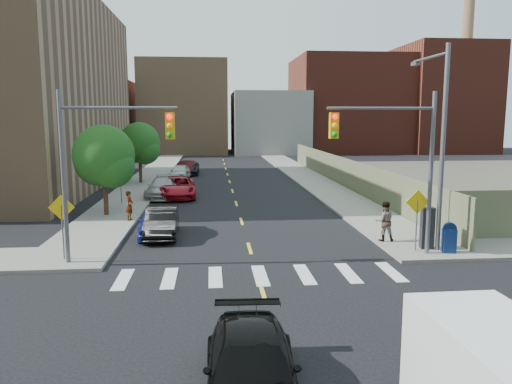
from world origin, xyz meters
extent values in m
plane|color=black|center=(0.00, 0.00, 0.00)|extent=(160.00, 160.00, 0.00)
cube|color=gray|center=(-7.75, 41.50, 0.07)|extent=(3.50, 73.00, 0.15)
cube|color=gray|center=(7.75, 41.50, 0.07)|extent=(3.50, 73.00, 0.15)
cube|color=#646D4C|center=(9.60, 28.00, 1.25)|extent=(0.12, 44.00, 2.50)
cube|color=#592319|center=(-22.00, 70.00, 6.00)|extent=(14.00, 18.00, 12.00)
cube|color=#8C6B4C|center=(-6.00, 72.00, 7.50)|extent=(14.00, 16.00, 15.00)
cube|color=gray|center=(8.00, 70.00, 5.00)|extent=(12.00, 16.00, 10.00)
cube|color=#592319|center=(22.00, 72.00, 8.00)|extent=(18.00, 18.00, 16.00)
cube|color=#592319|center=(38.00, 70.00, 9.00)|extent=(14.00, 16.00, 18.00)
cylinder|color=#8C6B4C|center=(42.00, 70.00, 14.00)|extent=(1.80, 1.80, 28.00)
cylinder|color=#59595E|center=(-7.50, 6.00, 3.50)|extent=(0.18, 0.18, 7.00)
cylinder|color=#59595E|center=(-5.25, 6.00, 6.30)|extent=(4.50, 0.12, 0.12)
cube|color=#E5A50C|center=(-3.30, 6.00, 5.60)|extent=(0.35, 0.30, 1.05)
cylinder|color=#59595E|center=(7.50, 6.00, 3.50)|extent=(0.18, 0.18, 7.00)
cylinder|color=#59595E|center=(5.25, 6.00, 6.30)|extent=(4.50, 0.12, 0.12)
cube|color=#E5A50C|center=(3.30, 6.00, 5.60)|extent=(0.35, 0.30, 1.05)
cylinder|color=#59595E|center=(8.20, 6.50, 4.50)|extent=(0.20, 0.20, 9.00)
cylinder|color=#59595E|center=(8.20, 8.20, 8.60)|extent=(0.12, 3.50, 0.12)
cube|color=#59595E|center=(8.20, 9.80, 8.50)|extent=(0.25, 0.60, 0.18)
cylinder|color=#59595E|center=(-7.80, 6.50, 1.20)|extent=(0.06, 0.06, 2.40)
cube|color=yellow|center=(-7.80, 6.50, 2.30)|extent=(1.06, 0.04, 1.06)
cylinder|color=#59595E|center=(7.20, 6.50, 1.20)|extent=(0.06, 0.06, 2.40)
cube|color=yellow|center=(7.20, 6.50, 2.30)|extent=(1.06, 0.04, 1.06)
cylinder|color=#59595E|center=(-7.80, 20.00, 1.20)|extent=(0.06, 0.06, 2.40)
cube|color=yellow|center=(-7.80, 20.00, 2.30)|extent=(1.06, 0.04, 1.06)
cylinder|color=#332114|center=(-8.00, 16.00, 1.32)|extent=(0.28, 0.28, 2.64)
sphere|color=#134515|center=(-8.00, 16.00, 3.72)|extent=(3.60, 3.60, 3.60)
sphere|color=#134515|center=(-7.50, 15.70, 3.12)|extent=(2.64, 2.64, 2.64)
sphere|color=#134515|center=(-8.40, 16.40, 3.30)|extent=(2.88, 2.88, 2.88)
cylinder|color=#332114|center=(-8.00, 31.00, 1.32)|extent=(0.28, 0.28, 2.64)
sphere|color=#134515|center=(-8.00, 31.00, 3.72)|extent=(3.60, 3.60, 3.60)
sphere|color=#134515|center=(-7.50, 30.70, 3.12)|extent=(2.64, 2.64, 2.64)
sphere|color=#134515|center=(-8.40, 31.40, 3.30)|extent=(2.88, 2.88, 2.88)
imported|color=navy|center=(-4.46, 10.84, 0.73)|extent=(1.96, 4.39, 1.47)
imported|color=black|center=(-4.20, 10.74, 0.73)|extent=(1.69, 4.49, 1.46)
imported|color=#AA1120|center=(-4.20, 23.06, 0.78)|extent=(2.89, 5.74, 1.56)
imported|color=#A8AAAF|center=(-5.28, 23.09, 0.76)|extent=(2.51, 5.36, 1.51)
imported|color=silver|center=(-4.73, 34.46, 0.71)|extent=(2.06, 4.31, 1.42)
imported|color=#3F0C0E|center=(-4.20, 38.02, 0.72)|extent=(1.94, 4.48, 1.43)
imported|color=black|center=(-4.20, 38.27, 0.73)|extent=(2.42, 5.23, 1.45)
imported|color=black|center=(-0.92, -4.35, 0.71)|extent=(2.16, 4.93, 1.41)
cube|color=black|center=(3.23, -5.11, 1.54)|extent=(1.85, 1.22, 0.89)
cube|color=navy|center=(8.47, 6.00, 0.67)|extent=(0.60, 0.49, 1.04)
cylinder|color=navy|center=(8.47, 6.00, 1.21)|extent=(0.56, 0.32, 0.53)
cube|color=black|center=(7.83, 6.79, 1.07)|extent=(0.61, 0.53, 1.85)
imported|color=gray|center=(-6.33, 14.20, 0.98)|extent=(0.50, 0.67, 1.67)
imported|color=gray|center=(6.40, 8.26, 1.09)|extent=(0.98, 0.80, 1.88)
camera|label=1|loc=(-1.70, -14.09, 5.93)|focal=35.00mm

